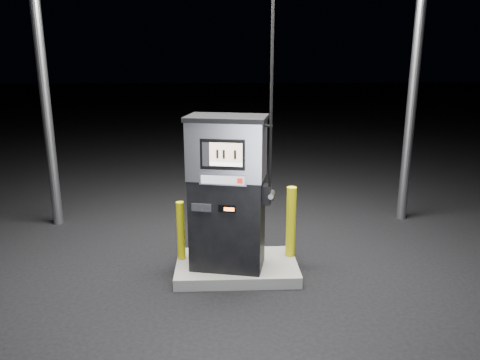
{
  "coord_description": "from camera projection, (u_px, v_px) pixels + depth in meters",
  "views": [
    {
      "loc": [
        -0.21,
        -5.71,
        2.84
      ],
      "look_at": [
        0.04,
        0.0,
        1.28
      ],
      "focal_mm": 35.0,
      "sensor_mm": 36.0,
      "label": 1
    }
  ],
  "objects": [
    {
      "name": "fuel_dispenser",
      "position": [
        228.0,
        192.0,
        5.85
      ],
      "size": [
        1.13,
        0.77,
        4.07
      ],
      "rotation": [
        0.0,
        0.0,
        -0.21
      ],
      "color": "black",
      "rests_on": "pump_island"
    },
    {
      "name": "pump_island",
      "position": [
        237.0,
        267.0,
        6.24
      ],
      "size": [
        1.6,
        1.0,
        0.15
      ],
      "primitive_type": "cube",
      "color": "#61615C",
      "rests_on": "ground"
    },
    {
      "name": "bollard_left",
      "position": [
        181.0,
        231.0,
        6.23
      ],
      "size": [
        0.11,
        0.11,
        0.8
      ],
      "primitive_type": "cylinder",
      "rotation": [
        0.0,
        0.0,
        -0.06
      ],
      "color": "#C6C00B",
      "rests_on": "pump_island"
    },
    {
      "name": "ground",
      "position": [
        237.0,
        272.0,
        6.26
      ],
      "size": [
        80.0,
        80.0,
        0.0
      ],
      "primitive_type": "plane",
      "color": "black",
      "rests_on": "ground"
    },
    {
      "name": "bollard_right",
      "position": [
        291.0,
        222.0,
        6.3
      ],
      "size": [
        0.14,
        0.14,
        0.97
      ],
      "primitive_type": "cylinder",
      "rotation": [
        0.0,
        0.0,
        -0.06
      ],
      "color": "#C6C00B",
      "rests_on": "pump_island"
    }
  ]
}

